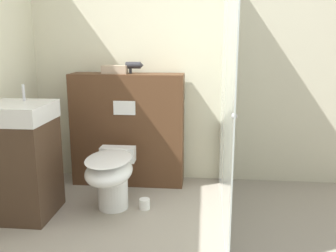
# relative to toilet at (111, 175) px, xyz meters

# --- Properties ---
(wall_back) EXTENTS (8.00, 0.06, 2.50)m
(wall_back) POSITION_rel_toilet_xyz_m (0.55, 0.91, 0.92)
(wall_back) COLOR beige
(wall_back) RESTS_ON ground_plane
(partition_panel) EXTENTS (1.16, 0.31, 1.16)m
(partition_panel) POSITION_rel_toilet_xyz_m (0.02, 0.69, 0.25)
(partition_panel) COLOR #51331E
(partition_panel) RESTS_ON ground_plane
(shower_glass) EXTENTS (0.04, 1.77, 2.20)m
(shower_glass) POSITION_rel_toilet_xyz_m (0.98, -0.01, 0.77)
(shower_glass) COLOR silver
(shower_glass) RESTS_ON ground_plane
(toilet) EXTENTS (0.40, 0.70, 0.51)m
(toilet) POSITION_rel_toilet_xyz_m (0.00, 0.00, 0.00)
(toilet) COLOR white
(toilet) RESTS_ON ground_plane
(sink_vanity) EXTENTS (0.53, 0.54, 1.12)m
(sink_vanity) POSITION_rel_toilet_xyz_m (-0.74, -0.15, 0.16)
(sink_vanity) COLOR #473323
(sink_vanity) RESTS_ON ground_plane
(hair_drier) EXTENTS (0.18, 0.07, 0.12)m
(hair_drier) POSITION_rel_toilet_xyz_m (0.09, 0.72, 0.90)
(hair_drier) COLOR #2D2D33
(hair_drier) RESTS_ON partition_panel
(folded_towel) EXTENTS (0.25, 0.12, 0.08)m
(folded_towel) POSITION_rel_toilet_xyz_m (-0.10, 0.67, 0.87)
(folded_towel) COLOR tan
(folded_towel) RESTS_ON partition_panel
(spare_toilet_roll) EXTENTS (0.10, 0.10, 0.09)m
(spare_toilet_roll) POSITION_rel_toilet_xyz_m (0.29, 0.05, -0.29)
(spare_toilet_roll) COLOR white
(spare_toilet_roll) RESTS_ON ground_plane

